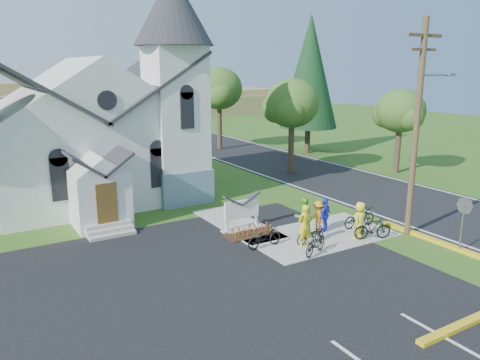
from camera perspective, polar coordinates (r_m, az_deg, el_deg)
ground at (r=21.55m, az=7.44°, el=-7.88°), size 120.00×120.00×0.00m
parking_lot at (r=16.67m, az=-7.79°, el=-14.64°), size 20.00×16.00×0.02m
road at (r=38.84m, az=5.24°, el=1.96°), size 8.00×90.00×0.02m
sidewalk at (r=22.80m, az=9.63°, el=-6.66°), size 7.00×4.00×0.05m
church at (r=29.06m, az=-16.94°, el=7.92°), size 12.35×12.00×13.00m
church_sign at (r=23.02m, az=0.20°, el=-3.63°), size 2.20×0.40×1.70m
flower_bed at (r=22.62m, az=1.39°, el=-6.61°), size 2.60×1.10×0.07m
utility_pole at (r=22.98m, az=20.86°, el=6.62°), size 3.45×0.28×10.00m
stop_sign at (r=22.21m, az=25.63°, el=-3.64°), size 0.11×0.76×2.48m
tree_road_near at (r=34.84m, az=6.38°, el=9.22°), size 4.00×4.00×7.05m
tree_road_mid at (r=45.14m, az=-2.55°, el=11.03°), size 4.40×4.40×7.80m
tree_road_far at (r=36.85m, az=18.99°, el=7.92°), size 3.60×3.60×6.30m
conifer at (r=43.48m, az=8.51°, el=12.91°), size 5.20×5.20×12.40m
distant_hills at (r=73.87m, az=-18.80°, el=8.57°), size 61.00×10.00×5.60m
cyclist_0 at (r=21.09m, az=7.81°, el=-5.47°), size 0.76×0.56×1.91m
bike_0 at (r=20.90m, az=2.98°, el=-6.97°), size 1.79×0.69×0.93m
cyclist_1 at (r=22.33m, az=7.72°, el=-4.45°), size 1.03×0.88×1.85m
bike_1 at (r=20.37m, az=9.20°, el=-7.51°), size 1.81×1.16×1.05m
cyclist_2 at (r=23.06m, az=10.31°, el=-4.18°), size 1.07×0.78×1.68m
bike_2 at (r=21.53m, az=8.56°, el=-6.65°), size 1.53×0.55×0.80m
cyclist_3 at (r=22.97m, az=9.48°, el=-4.39°), size 1.03×0.63×1.55m
bike_3 at (r=22.62m, az=15.85°, el=-5.66°), size 1.84×1.14×1.07m
cyclist_4 at (r=22.54m, az=14.41°, el=-4.75°), size 0.97×0.77×1.74m
bike_4 at (r=24.12m, az=14.35°, el=-4.40°), size 1.97×0.70×1.03m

